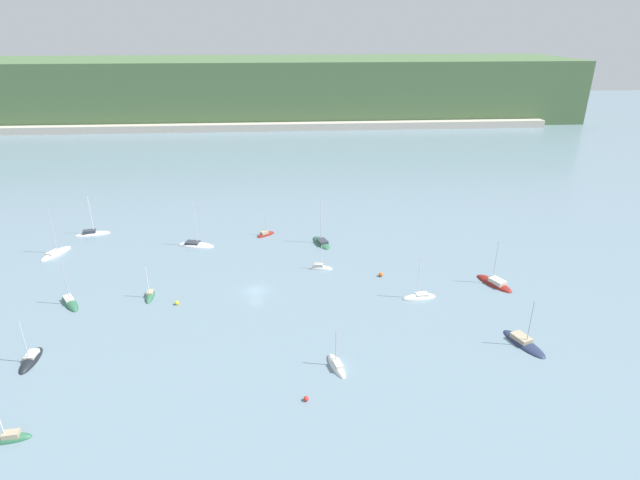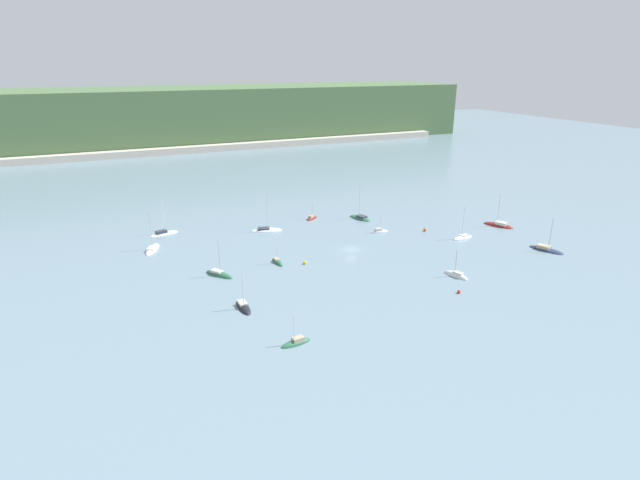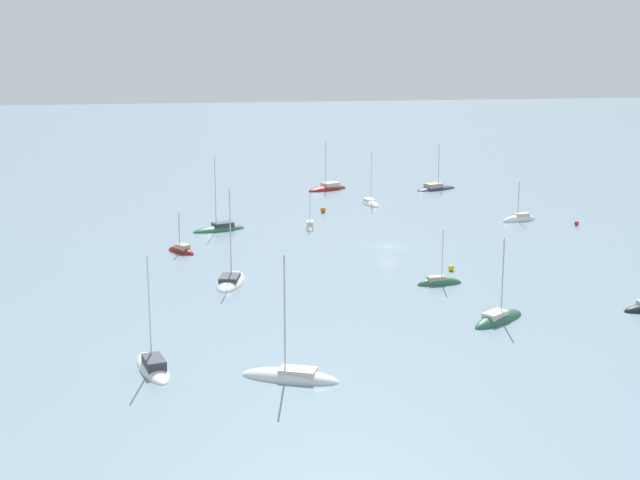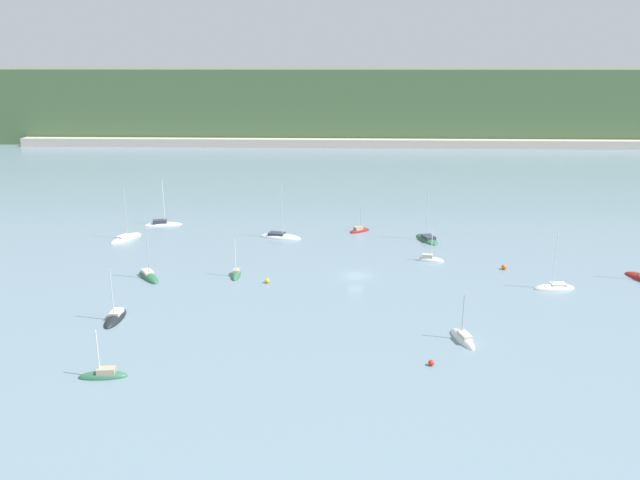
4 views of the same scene
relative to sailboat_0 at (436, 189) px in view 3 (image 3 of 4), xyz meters
name	(u,v)px [view 3 (image 3 of 4)]	position (x,y,z in m)	size (l,w,h in m)	color
ground_plane	(389,246)	(-44.95, 21.05, -0.13)	(600.00, 600.00, 0.00)	slate
sailboat_0	(436,189)	(0.00, 0.00, 0.00)	(5.87, 9.28, 9.07)	#232D4C
sailboat_1	(219,230)	(-30.19, 43.27, -0.02)	(5.29, 8.67, 11.86)	#2D6647
sailboat_2	(439,284)	(-65.23, 20.34, -0.05)	(1.83, 5.49, 7.37)	#2D6647
sailboat_3	(498,321)	(-79.70, 18.79, -0.05)	(6.08, 7.50, 9.47)	#2D6647
sailboat_4	(328,189)	(3.28, 20.34, -0.01)	(6.51, 9.09, 10.23)	maroon
sailboat_5	(370,204)	(-13.38, 16.04, -0.05)	(6.85, 2.87, 10.06)	white
sailboat_6	(291,378)	(-91.44, 41.70, -0.06)	(5.64, 8.67, 11.51)	silver
sailboat_7	(519,220)	(-31.45, -3.66, -0.05)	(3.25, 6.49, 7.21)	white
sailboat_8	(181,252)	(-43.72, 49.28, -0.03)	(4.97, 4.26, 6.19)	maroon
sailboat_10	(310,228)	(-31.47, 29.74, -0.02)	(5.32, 2.26, 6.27)	silver
sailboat_11	(231,282)	(-60.17, 44.07, -0.05)	(9.40, 5.13, 11.89)	silver
sailboat_12	(153,368)	(-87.08, 52.99, 0.01)	(8.50, 3.94, 10.69)	white
mooring_buoy_0	(323,210)	(-19.09, 25.42, 0.32)	(0.89, 0.89, 0.89)	orange
mooring_buoy_1	(577,223)	(-36.48, -10.83, 0.23)	(0.73, 0.73, 0.73)	red
mooring_buoy_2	(451,268)	(-59.53, 16.96, 0.25)	(0.77, 0.77, 0.77)	yellow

